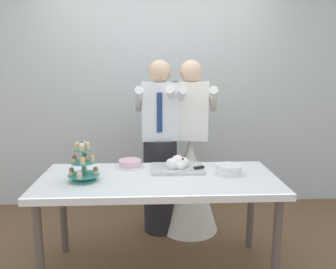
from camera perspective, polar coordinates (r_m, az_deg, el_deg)
The scene contains 9 objects.
ground_plane at distance 2.96m, azimuth -1.49°, elevation -21.51°, with size 8.00×8.00×0.00m, color brown.
rear_wall at distance 3.93m, azimuth -2.08°, elevation 9.08°, with size 5.20×0.10×2.90m, color silver.
dessert_table at distance 2.64m, azimuth -1.57°, elevation -8.64°, with size 1.80×0.80×0.78m.
cupcake_stand at distance 2.58m, azimuth -13.92°, elevation -4.86°, with size 0.23×0.23×0.31m.
main_cake_tray at distance 2.78m, azimuth 1.62°, elevation -5.14°, with size 0.42×0.33×0.13m.
plate_stack at distance 2.71m, azimuth 10.05°, elevation -5.78°, with size 0.20×0.20×0.08m.
round_cake at distance 2.88m, azimuth -6.32°, elevation -4.85°, with size 0.24×0.24×0.06m.
person_groom at distance 3.29m, azimuth -1.32°, elevation -3.76°, with size 0.48×0.51×1.66m.
person_bride at distance 3.36m, azimuth 3.65°, elevation -6.36°, with size 0.57×0.56×1.66m.
Camera 1 is at (-0.05, -2.48, 1.60)m, focal length 36.64 mm.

